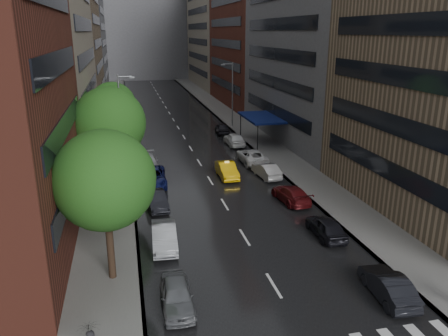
% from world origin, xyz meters
% --- Properties ---
extents(ground, '(220.00, 220.00, 0.00)m').
position_xyz_m(ground, '(0.00, 0.00, 0.00)').
color(ground, gray).
rests_on(ground, ground).
extents(road, '(14.00, 140.00, 0.01)m').
position_xyz_m(road, '(0.00, 50.00, 0.01)').
color(road, black).
rests_on(road, ground).
extents(sidewalk_left, '(4.00, 140.00, 0.15)m').
position_xyz_m(sidewalk_left, '(-9.00, 50.00, 0.07)').
color(sidewalk_left, gray).
rests_on(sidewalk_left, ground).
extents(sidewalk_right, '(4.00, 140.00, 0.15)m').
position_xyz_m(sidewalk_right, '(9.00, 50.00, 0.07)').
color(sidewalk_right, gray).
rests_on(sidewalk_right, ground).
extents(buildings_left, '(8.00, 108.00, 38.00)m').
position_xyz_m(buildings_left, '(-15.00, 58.79, 15.99)').
color(buildings_left, maroon).
rests_on(buildings_left, ground).
extents(buildings_right, '(8.05, 109.10, 36.00)m').
position_xyz_m(buildings_right, '(15.00, 56.70, 15.03)').
color(buildings_right, '#937A5B').
rests_on(buildings_right, ground).
extents(building_far, '(40.00, 14.00, 32.00)m').
position_xyz_m(building_far, '(0.00, 118.00, 16.00)').
color(building_far, slate).
rests_on(building_far, ground).
extents(tree_near, '(5.38, 5.38, 8.57)m').
position_xyz_m(tree_near, '(-8.60, 6.63, 5.87)').
color(tree_near, '#382619').
rests_on(tree_near, ground).
extents(tree_mid, '(5.78, 5.78, 9.21)m').
position_xyz_m(tree_mid, '(-8.60, 19.63, 6.30)').
color(tree_mid, '#382619').
rests_on(tree_mid, ground).
extents(tree_far, '(5.08, 5.08, 8.10)m').
position_xyz_m(tree_far, '(-8.60, 33.36, 5.54)').
color(tree_far, '#382619').
rests_on(tree_far, ground).
extents(taxi, '(1.54, 4.40, 1.45)m').
position_xyz_m(taxi, '(1.74, 22.62, 0.72)').
color(taxi, yellow).
rests_on(taxi, ground).
extents(parked_cars_left, '(2.78, 28.32, 1.56)m').
position_xyz_m(parked_cars_left, '(-5.40, 17.77, 0.72)').
color(parked_cars_left, slate).
rests_on(parked_cars_left, ground).
extents(parked_cars_right, '(2.55, 43.69, 1.58)m').
position_xyz_m(parked_cars_right, '(5.40, 22.97, 0.72)').
color(parked_cars_right, black).
rests_on(parked_cars_right, ground).
extents(street_lamp_left, '(1.74, 0.22, 9.00)m').
position_xyz_m(street_lamp_left, '(-7.72, 30.00, 4.89)').
color(street_lamp_left, gray).
rests_on(street_lamp_left, sidewalk_left).
extents(street_lamp_right, '(1.74, 0.22, 9.00)m').
position_xyz_m(street_lamp_right, '(7.72, 45.00, 4.89)').
color(street_lamp_right, gray).
rests_on(street_lamp_right, sidewalk_right).
extents(awning, '(4.00, 8.00, 3.12)m').
position_xyz_m(awning, '(8.98, 35.00, 3.13)').
color(awning, navy).
rests_on(awning, sidewalk_right).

